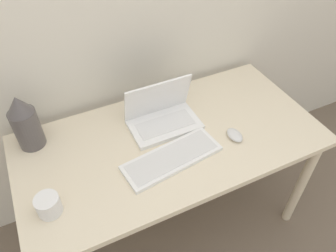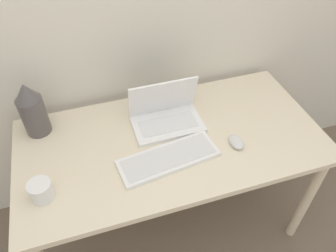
{
  "view_description": "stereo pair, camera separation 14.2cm",
  "coord_description": "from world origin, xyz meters",
  "px_view_note": "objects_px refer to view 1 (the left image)",
  "views": [
    {
      "loc": [
        -0.47,
        -0.59,
        1.8
      ],
      "look_at": [
        -0.02,
        0.34,
        0.81
      ],
      "focal_mm": 35.0,
      "sensor_mm": 36.0,
      "label": 1
    },
    {
      "loc": [
        -0.33,
        -0.64,
        1.8
      ],
      "look_at": [
        -0.02,
        0.34,
        0.81
      ],
      "focal_mm": 35.0,
      "sensor_mm": 36.0,
      "label": 2
    }
  ],
  "objects_px": {
    "mouse": "(235,135)",
    "mug": "(48,205)",
    "vase": "(25,122)",
    "laptop": "(162,115)",
    "keyboard": "(172,158)"
  },
  "relations": [
    {
      "from": "mouse",
      "to": "mug",
      "type": "xyz_separation_m",
      "value": [
        -0.84,
        -0.03,
        0.03
      ]
    },
    {
      "from": "mouse",
      "to": "mug",
      "type": "distance_m",
      "value": 0.84
    },
    {
      "from": "mouse",
      "to": "vase",
      "type": "xyz_separation_m",
      "value": [
        -0.84,
        0.36,
        0.12
      ]
    },
    {
      "from": "vase",
      "to": "mouse",
      "type": "bearing_deg",
      "value": -23.23
    },
    {
      "from": "laptop",
      "to": "mug",
      "type": "bearing_deg",
      "value": -156.02
    },
    {
      "from": "laptop",
      "to": "mug",
      "type": "height_order",
      "value": "laptop"
    },
    {
      "from": "laptop",
      "to": "vase",
      "type": "distance_m",
      "value": 0.6
    },
    {
      "from": "keyboard",
      "to": "mug",
      "type": "height_order",
      "value": "mug"
    },
    {
      "from": "laptop",
      "to": "vase",
      "type": "height_order",
      "value": "vase"
    },
    {
      "from": "vase",
      "to": "mug",
      "type": "xyz_separation_m",
      "value": [
        0.0,
        -0.39,
        -0.09
      ]
    },
    {
      "from": "vase",
      "to": "mug",
      "type": "distance_m",
      "value": 0.4
    },
    {
      "from": "keyboard",
      "to": "vase",
      "type": "distance_m",
      "value": 0.65
    },
    {
      "from": "mouse",
      "to": "vase",
      "type": "distance_m",
      "value": 0.93
    },
    {
      "from": "laptop",
      "to": "mug",
      "type": "xyz_separation_m",
      "value": [
        -0.58,
        -0.26,
        -0.01
      ]
    },
    {
      "from": "mouse",
      "to": "vase",
      "type": "bearing_deg",
      "value": 156.77
    }
  ]
}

